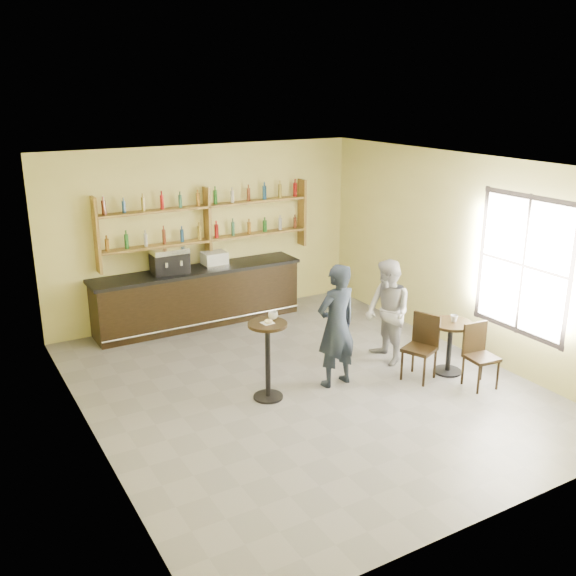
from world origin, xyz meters
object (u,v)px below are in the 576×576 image
pastry_case (214,259)px  chair_west (419,348)px  bar_counter (198,297)px  pedestal_table (268,361)px  chair_south (482,357)px  espresso_machine (170,261)px  cafe_table (449,347)px  man_main (336,326)px  patron_second (388,312)px

pastry_case → chair_west: size_ratio=0.45×
bar_counter → pedestal_table: 3.23m
pastry_case → chair_south: (2.19, -4.45, -0.71)m
espresso_machine → cafe_table: size_ratio=0.77×
chair_west → bar_counter: bearing=-175.7°
espresso_machine → pedestal_table: 3.30m
espresso_machine → pedestal_table: espresso_machine is taller
espresso_machine → man_main: man_main is taller
cafe_table → patron_second: 1.07m
man_main → chair_south: size_ratio=1.95×
patron_second → chair_south: bearing=30.9°
pastry_case → chair_south: 5.01m
man_main → patron_second: (1.15, 0.27, -0.09)m
chair_south → pedestal_table: bearing=162.1°
cafe_table → chair_west: bearing=174.8°
bar_counter → chair_south: 5.12m
chair_south → man_main: bearing=153.1°
man_main → chair_west: bearing=152.2°
bar_counter → pedestal_table: pedestal_table is taller
cafe_table → chair_south: size_ratio=0.87×
bar_counter → pastry_case: size_ratio=8.71×
man_main → pedestal_table: bearing=-11.2°
bar_counter → chair_south: bar_counter is taller
pedestal_table → chair_south: size_ratio=1.19×
espresso_machine → chair_south: (3.04, -4.45, -0.80)m
patron_second → chair_west: bearing=8.5°
pedestal_table → chair_south: pedestal_table is taller
pedestal_table → patron_second: size_ratio=0.68×
pastry_case → pedestal_table: (-0.64, -3.22, -0.62)m
cafe_table → patron_second: patron_second is taller
chair_west → patron_second: bearing=158.9°
bar_counter → espresso_machine: (-0.51, 0.00, 0.75)m
chair_west → patron_second: (-0.02, 0.75, 0.34)m
chair_south → chair_west: bearing=138.4°
man_main → patron_second: bearing=-172.3°
cafe_table → bar_counter: bearing=122.8°
cafe_table → chair_south: (0.05, -0.60, 0.06)m
cafe_table → chair_west: chair_west is taller
espresso_machine → chair_west: 4.59m
espresso_machine → chair_south: espresso_machine is taller
espresso_machine → pastry_case: 0.85m
chair_west → chair_south: size_ratio=1.05×
chair_south → patron_second: bearing=119.5°
chair_south → pastry_case: bearing=121.9°
cafe_table → patron_second: (-0.57, 0.80, 0.42)m
espresso_machine → patron_second: patron_second is taller
bar_counter → chair_south: (2.53, -4.45, -0.05)m
pedestal_table → chair_south: bearing=-23.6°
cafe_table → chair_south: 0.61m
man_main → espresso_machine: bearing=-74.6°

